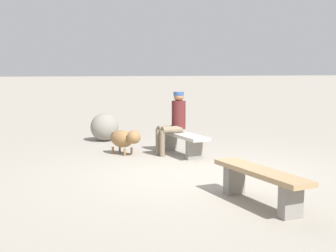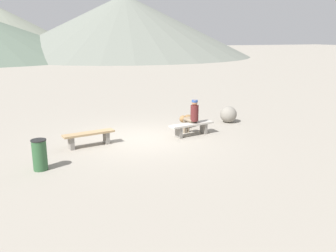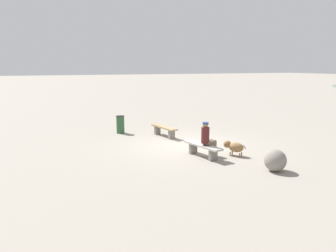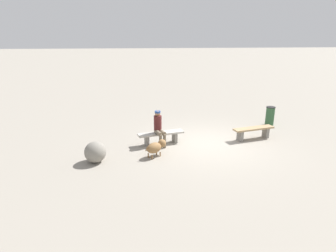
% 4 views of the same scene
% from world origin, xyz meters
% --- Properties ---
extents(ground, '(210.00, 210.00, 0.06)m').
position_xyz_m(ground, '(0.00, 0.00, -0.03)').
color(ground, gray).
extents(bench_left, '(1.72, 0.68, 0.47)m').
position_xyz_m(bench_left, '(-1.87, -0.24, 0.34)').
color(bench_left, gray).
rests_on(bench_left, ground).
extents(bench_right, '(1.78, 0.71, 0.45)m').
position_xyz_m(bench_right, '(1.80, -0.24, 0.33)').
color(bench_right, gray).
rests_on(bench_right, ground).
extents(seated_person, '(0.42, 0.64, 1.30)m').
position_xyz_m(seated_person, '(1.89, -0.12, 0.73)').
color(seated_person, '#511E1E').
rests_on(seated_person, ground).
extents(dog, '(0.76, 0.64, 0.53)m').
position_xyz_m(dog, '(2.10, 0.88, 0.34)').
color(dog, olive).
rests_on(dog, ground).
extents(boulder, '(0.91, 0.92, 0.69)m').
position_xyz_m(boulder, '(4.07, 1.05, 0.34)').
color(boulder, gray).
rests_on(boulder, ground).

